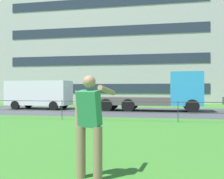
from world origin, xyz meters
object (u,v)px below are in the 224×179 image
at_px(person_thrower, 90,123).
at_px(panel_van_far_right, 39,93).
at_px(apartment_building_background, 112,38).
at_px(flatbed_truck_far_left, 164,94).

xyz_separation_m(person_thrower, panel_van_far_right, (-8.14, 14.33, 0.31)).
xyz_separation_m(person_thrower, apartment_building_background, (-4.98, 29.36, 7.67)).
relative_size(person_thrower, panel_van_far_right, 0.35).
height_order(panel_van_far_right, flatbed_truck_far_left, flatbed_truck_far_left).
bearing_deg(person_thrower, panel_van_far_right, 119.60).
xyz_separation_m(panel_van_far_right, flatbed_truck_far_left, (9.78, -0.45, -0.05)).
bearing_deg(person_thrower, flatbed_truck_far_left, 83.28).
bearing_deg(apartment_building_background, person_thrower, -80.38).
bearing_deg(panel_van_far_right, person_thrower, -60.40).
bearing_deg(apartment_building_background, flatbed_truck_far_left, -66.88).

